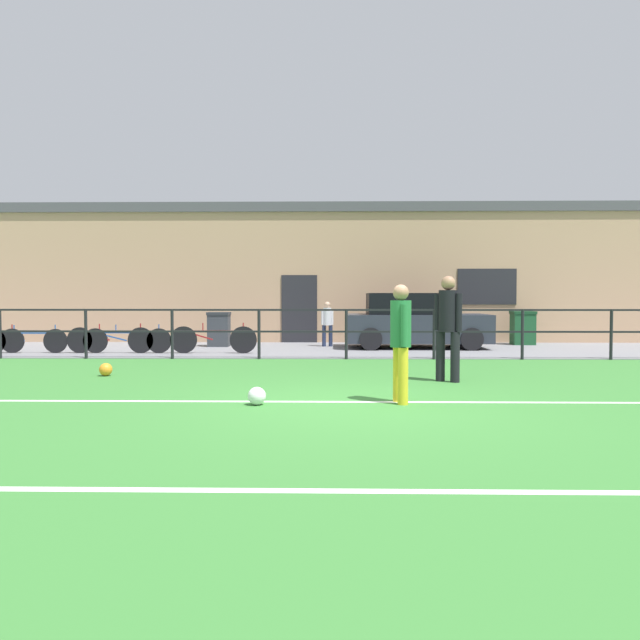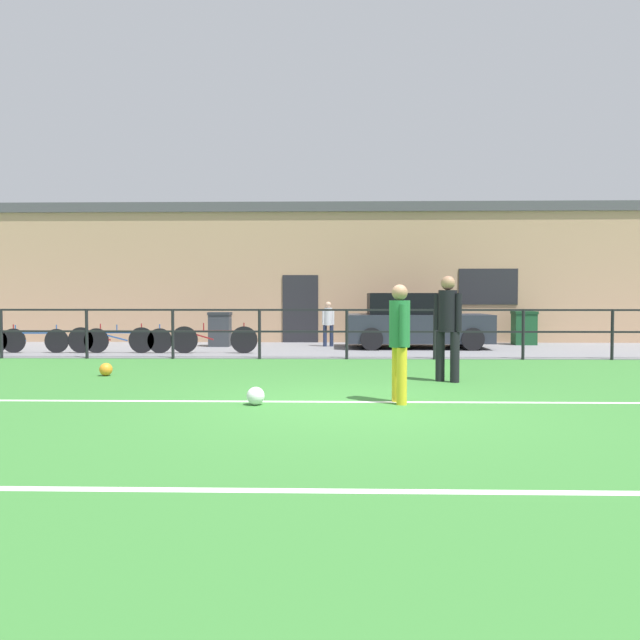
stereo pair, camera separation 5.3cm
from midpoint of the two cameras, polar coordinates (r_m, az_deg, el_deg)
The scene contains 18 objects.
ground at distance 8.25m, azimuth 3.20°, elevation -7.94°, with size 60.00×44.00×0.04m, color #387A33.
field_line_touchline at distance 8.46m, azimuth 3.14°, elevation -7.53°, with size 36.00×0.11×0.00m, color white.
field_line_hash at distance 4.70m, azimuth 4.85°, elevation -15.43°, with size 36.00×0.11×0.00m, color white.
pavement_strip at distance 16.68m, azimuth 2.15°, elevation -2.73°, with size 48.00×5.00×0.02m, color slate.
perimeter_fence at distance 14.13m, azimuth 2.33°, elevation -0.61°, with size 36.07×0.07×1.15m.
clubhouse_facade at distance 20.33m, azimuth 1.98°, elevation 4.27°, with size 28.00×2.56×4.35m.
player_goalkeeper at distance 10.56m, azimuth 11.55°, elevation -0.16°, with size 0.42×0.32×1.77m.
player_striker at distance 8.32m, azimuth 7.25°, elevation -1.46°, with size 0.28×0.43×1.59m.
soccer_ball_match at distance 11.83m, azimuth -19.24°, elevation -4.33°, with size 0.23×0.23×0.23m, color orange.
soccer_ball_spare at distance 8.24m, azimuth -6.02°, elevation -6.97°, with size 0.24×0.24×0.24m, color white.
spectator_child at distance 17.56m, azimuth 0.59°, elevation -0.10°, with size 0.35×0.22×1.27m.
parked_car_red at distance 17.31m, azimuth 8.62°, elevation -0.16°, with size 3.89×1.95×1.51m.
bicycle_parked_0 at distance 15.64m, azimuth -9.90°, elevation -1.76°, with size 2.17×0.04×0.77m.
bicycle_parked_2 at distance 16.20m, azimuth -17.44°, elevation -1.78°, with size 2.22×0.04×0.72m.
bicycle_parked_3 at distance 16.33m, azimuth -18.85°, elevation -1.72°, with size 2.18×0.04×0.74m.
bicycle_parked_4 at distance 17.19m, azimuth -25.62°, elevation -1.70°, with size 2.15×0.04×0.71m.
trash_bin_0 at distance 17.81m, azimuth -9.37°, elevation -0.83°, with size 0.62×0.53×0.97m.
trash_bin_1 at distance 19.18m, azimuth 18.09°, elevation -0.68°, with size 0.67×0.57×0.99m.
Camera 1 is at (-0.32, -8.12, 1.42)m, focal length 34.76 mm.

